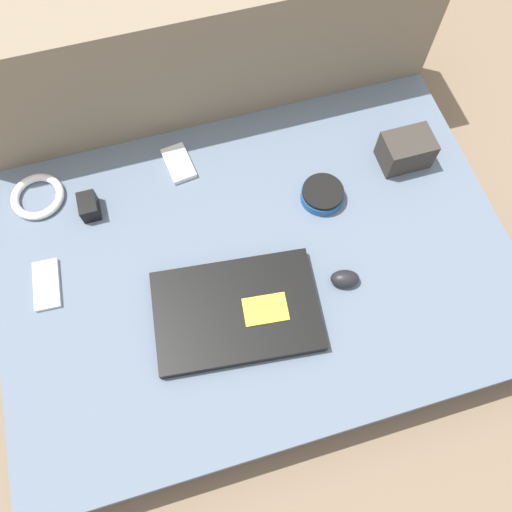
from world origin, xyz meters
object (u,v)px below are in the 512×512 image
Objects in this scene: speaker_puck at (322,194)px; laptop at (237,311)px; phone_silver at (47,285)px; phone_black at (179,163)px; charger_brick at (89,206)px; computer_mouse at (345,279)px; camera_pouch at (406,150)px.

laptop is at bearing -140.88° from speaker_puck.
phone_black is at bearing 36.52° from phone_silver.
computer_mouse is at bearing -33.08° from charger_brick.
phone_black is 1.82× the size of charger_brick.
camera_pouch is at bearing 11.99° from speaker_puck.
camera_pouch reaches higher than speaker_puck.
speaker_puck is 0.23m from camera_pouch.
phone_silver is 1.07× the size of phone_black.
speaker_puck is (0.02, 0.21, -0.00)m from computer_mouse.
computer_mouse is at bearing -62.01° from phone_black.
laptop reaches higher than phone_black.
laptop is 3.65× the size of speaker_puck.
camera_pouch is at bearing 34.64° from laptop.
phone_black is at bearing 165.44° from camera_pouch.
camera_pouch is at bearing 9.10° from phone_silver.
charger_brick is (-0.26, 0.33, 0.01)m from laptop.
phone_black is at bearing 148.69° from speaker_puck.
computer_mouse is (0.24, 0.00, 0.00)m from laptop.
charger_brick reaches higher than laptop.
charger_brick reaches higher than speaker_puck.
speaker_puck is 0.93× the size of phone_black.
laptop is 0.24m from computer_mouse.
laptop is at bearing -51.98° from charger_brick.
computer_mouse is at bearing -133.46° from camera_pouch.
laptop reaches higher than phone_silver.
charger_brick is (-0.52, 0.11, 0.01)m from speaker_puck.
phone_black is (-0.28, 0.39, -0.01)m from computer_mouse.
laptop is 3.15× the size of camera_pouch.
computer_mouse and speaker_puck have the same top height.
phone_silver is 0.20m from charger_brick.
computer_mouse reaches higher than laptop.
charger_brick is (-0.74, 0.07, -0.02)m from camera_pouch.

